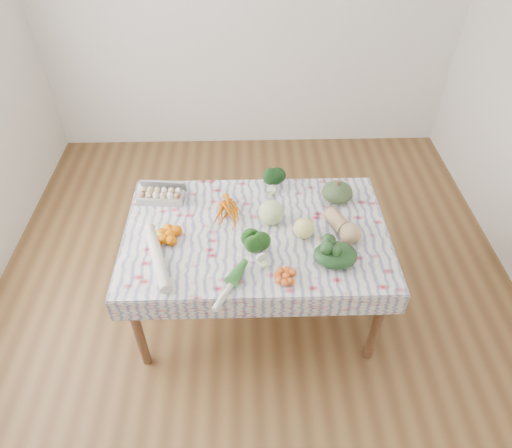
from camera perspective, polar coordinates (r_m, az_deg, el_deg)
name	(u,v)px	position (r m, az deg, el deg)	size (l,w,h in m)	color
ground	(256,305)	(3.44, 0.00, -10.08)	(4.50, 4.50, 0.00)	brown
wall_back	(249,6)	(4.53, -0.87, 25.58)	(4.00, 0.04, 2.80)	silver
dining_table	(256,240)	(2.92, 0.00, -2.04)	(1.60, 1.00, 0.75)	brown
tablecloth	(256,231)	(2.87, 0.00, -0.94)	(1.66, 1.06, 0.01)	silver
egg_carton	(161,196)	(3.12, -11.81, 3.40)	(0.31, 0.12, 0.08)	#9B9B96
carrot_bunch	(227,212)	(2.97, -3.67, 1.45)	(0.25, 0.23, 0.05)	#C76109
kale_bunch	(273,181)	(3.14, 2.16, 5.36)	(0.15, 0.14, 0.14)	#123713
kabocha_squash	(337,192)	(3.10, 10.11, 3.93)	(0.20, 0.20, 0.13)	#3F562F
cabbage	(271,212)	(2.88, 1.93, 1.48)	(0.16, 0.16, 0.16)	#C8DC91
butternut_squash	(343,225)	(2.86, 10.85, -0.10)	(0.13, 0.28, 0.13)	tan
orange_cluster	(170,234)	(2.84, -10.70, -1.30)	(0.21, 0.21, 0.07)	#F16B00
broccoli	(258,249)	(2.67, 0.21, -3.21)	(0.16, 0.16, 0.11)	#1A4D15
mandarin_cluster	(286,276)	(2.58, 3.76, -6.48)	(0.16, 0.16, 0.05)	#DC5C1D
grapefruit	(304,228)	(2.80, 6.00, -0.55)	(0.13, 0.13, 0.13)	#E1DF7B
spinach_bag	(336,255)	(2.68, 9.91, -3.84)	(0.26, 0.21, 0.11)	black
daikon	(158,261)	(2.70, -12.10, -4.51)	(0.07, 0.07, 0.48)	silver
leek	(230,286)	(2.54, -3.24, -7.74)	(0.04, 0.04, 0.35)	beige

